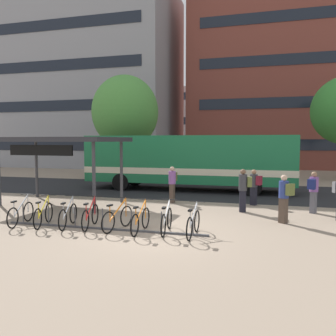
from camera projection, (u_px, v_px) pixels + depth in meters
The scene contains 22 objects.
ground at pixel (154, 233), 10.63m from camera, with size 200.00×200.00×0.00m, color gray.
bus_lane_asphalt at pixel (201, 191), 19.61m from camera, with size 80.00×7.20×0.01m, color #232326.
city_bus at pixel (189, 160), 19.66m from camera, with size 12.04×2.64×3.20m.
bike_rack at pixel (103, 227), 11.00m from camera, with size 6.98×0.18×0.70m.
parked_bicycle_silver_0 at pixel (21, 214), 11.61m from camera, with size 0.52×1.71×0.99m.
parked_bicycle_yellow_1 at pixel (43, 215), 11.46m from camera, with size 0.61×1.68×0.99m.
parked_bicycle_silver_2 at pixel (68, 216), 11.31m from camera, with size 0.54×1.70×0.99m.
parked_bicycle_red_3 at pixel (90, 216), 11.19m from camera, with size 0.52×1.71×0.99m.
parked_bicycle_orange_4 at pixel (118, 218), 10.93m from camera, with size 0.55×1.70×0.99m.
parked_bicycle_orange_5 at pixel (140, 220), 10.62m from camera, with size 0.52×1.72×0.99m.
parked_bicycle_white_6 at pixel (167, 221), 10.57m from camera, with size 0.52×1.72×0.99m.
parked_bicycle_silver_7 at pixel (193, 224), 10.20m from camera, with size 0.52×1.72×0.99m.
transit_shelter at pixel (60, 142), 15.23m from camera, with size 5.85×3.62×3.06m.
commuter_olive_pack_1 at pixel (172, 182), 15.77m from camera, with size 0.37×0.55×1.70m.
commuter_olive_pack_2 at pixel (244, 187), 13.66m from camera, with size 0.55×0.37×1.76m.
commuter_maroon_pack_4 at pixel (254, 185), 15.10m from camera, with size 0.60×0.52×1.61m.
commuter_navy_pack_5 at pixel (313, 189), 13.43m from camera, with size 0.52×0.60×1.67m.
commuter_olive_pack_6 at pixel (284, 195), 11.76m from camera, with size 0.59×0.58×1.71m.
street_tree_0 at pixel (125, 112), 25.99m from camera, with size 5.12×5.12×7.94m.
building_left_wing at pixel (81, 81), 40.90m from camera, with size 22.86×12.90×20.41m.
building_right_wing at pixel (302, 76), 39.19m from camera, with size 24.72×14.05×20.90m.
building_centre_block at pixel (223, 125), 54.97m from camera, with size 17.35×10.78×11.15m.
Camera 1 is at (3.08, -9.97, 2.89)m, focal length 36.01 mm.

